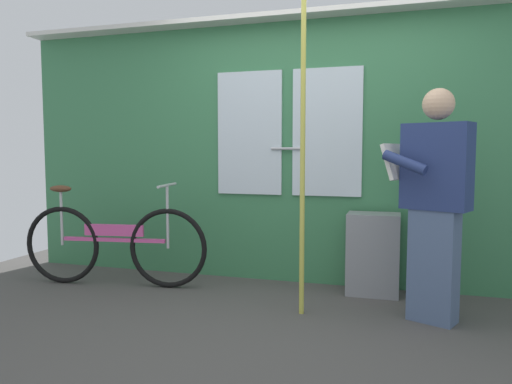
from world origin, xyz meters
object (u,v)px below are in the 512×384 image
Objects in this scene: passenger_reading_newspaper at (434,200)px; handrail_pole at (303,154)px; bicycle_near_door at (113,244)px; trash_bin_by_wall at (373,254)px.

handrail_pole reaches higher than passenger_reading_newspaper.
bicycle_near_door is 1.91m from handrail_pole.
bicycle_near_door is at bearing 20.54° from passenger_reading_newspaper.
bicycle_near_door reaches higher than trash_bin_by_wall.
handrail_pole reaches higher than trash_bin_by_wall.
trash_bin_by_wall is 1.14m from handrail_pole.
passenger_reading_newspaper is at bearing -51.85° from trash_bin_by_wall.
passenger_reading_newspaper reaches higher than trash_bin_by_wall.
passenger_reading_newspaper reaches higher than bicycle_near_door.
bicycle_near_door is 2.22m from trash_bin_by_wall.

